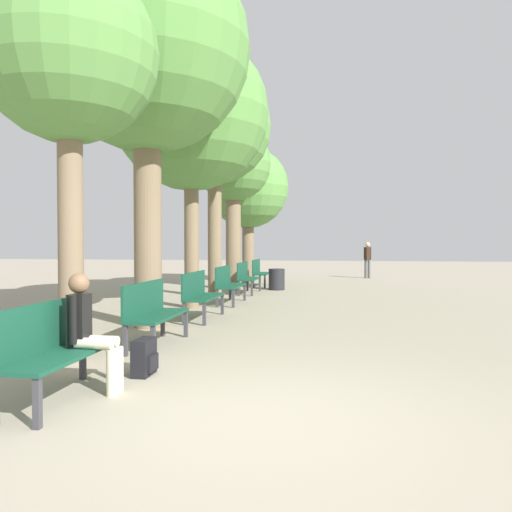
{
  "coord_description": "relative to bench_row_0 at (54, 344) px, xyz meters",
  "views": [
    {
      "loc": [
        0.78,
        -4.36,
        1.56
      ],
      "look_at": [
        -0.5,
        3.54,
        1.35
      ],
      "focal_mm": 35.0,
      "sensor_mm": 36.0,
      "label": 1
    }
  ],
  "objects": [
    {
      "name": "tree_row_4",
      "position": [
        -0.67,
        11.86,
        3.54
      ],
      "size": [
        2.53,
        2.53,
        5.49
      ],
      "color": "#7A664C",
      "rests_on": "ground_plane"
    },
    {
      "name": "bench_row_0",
      "position": [
        0.0,
        0.0,
        0.0
      ],
      "size": [
        0.49,
        1.58,
        0.97
      ],
      "color": "#144733",
      "rests_on": "ground_plane"
    },
    {
      "name": "bench_row_2",
      "position": [
        0.0,
        5.3,
        0.0
      ],
      "size": [
        0.49,
        1.58,
        0.97
      ],
      "color": "#144733",
      "rests_on": "ground_plane"
    },
    {
      "name": "trash_bin",
      "position": [
        0.79,
        11.92,
        -0.2
      ],
      "size": [
        0.54,
        0.54,
        0.7
      ],
      "color": "#232328",
      "rests_on": "ground_plane"
    },
    {
      "name": "person_seated",
      "position": [
        0.24,
        0.27,
        0.12
      ],
      "size": [
        0.55,
        0.31,
        1.25
      ],
      "color": "beige",
      "rests_on": "ground_plane"
    },
    {
      "name": "tree_row_2",
      "position": [
        -0.67,
        7.0,
        4.08
      ],
      "size": [
        3.7,
        3.7,
        6.51
      ],
      "color": "#7A664C",
      "rests_on": "ground_plane"
    },
    {
      "name": "backpack",
      "position": [
        0.54,
        1.02,
        -0.34
      ],
      "size": [
        0.22,
        0.38,
        0.43
      ],
      "color": "black",
      "rests_on": "ground_plane"
    },
    {
      "name": "tree_row_1",
      "position": [
        -0.67,
        4.21,
        4.51
      ],
      "size": [
        3.8,
        3.8,
        7.02
      ],
      "color": "#7A664C",
      "rests_on": "ground_plane"
    },
    {
      "name": "bench_row_3",
      "position": [
        0.0,
        7.95,
        0.0
      ],
      "size": [
        0.49,
        1.58,
        0.97
      ],
      "color": "#144733",
      "rests_on": "ground_plane"
    },
    {
      "name": "tree_row_5",
      "position": [
        -0.67,
        14.65,
        3.13
      ],
      "size": [
        3.16,
        3.16,
        5.31
      ],
      "color": "#7A664C",
      "rests_on": "ground_plane"
    },
    {
      "name": "tree_row_3",
      "position": [
        -0.67,
        9.29,
        4.24
      ],
      "size": [
        3.22,
        3.22,
        6.45
      ],
      "color": "#7A664C",
      "rests_on": "ground_plane"
    },
    {
      "name": "bench_row_1",
      "position": [
        0.0,
        2.65,
        0.0
      ],
      "size": [
        0.49,
        1.58,
        0.97
      ],
      "color": "#144733",
      "rests_on": "ground_plane"
    },
    {
      "name": "bench_row_4",
      "position": [
        0.0,
        10.6,
        0.0
      ],
      "size": [
        0.49,
        1.58,
        0.97
      ],
      "color": "#144733",
      "rests_on": "ground_plane"
    },
    {
      "name": "tree_row_0",
      "position": [
        -0.67,
        1.52,
        3.4
      ],
      "size": [
        2.32,
        2.32,
        5.18
      ],
      "color": "#7A664C",
      "rests_on": "ground_plane"
    },
    {
      "name": "pedestrian_near",
      "position": [
        4.1,
        18.03,
        0.37
      ],
      "size": [
        0.33,
        0.28,
        1.61
      ],
      "color": "#4C4C4C",
      "rests_on": "ground_plane"
    },
    {
      "name": "ground_plane",
      "position": [
        1.99,
        -0.17,
        -0.55
      ],
      "size": [
        80.0,
        80.0,
        0.0
      ],
      "primitive_type": "plane",
      "color": "gray"
    },
    {
      "name": "bench_row_5",
      "position": [
        0.0,
        13.25,
        0.0
      ],
      "size": [
        0.49,
        1.58,
        0.97
      ],
      "color": "#144733",
      "rests_on": "ground_plane"
    }
  ]
}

